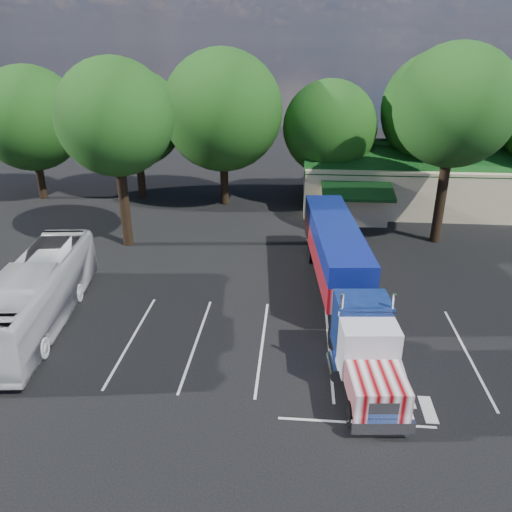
# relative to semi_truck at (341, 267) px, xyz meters

# --- Properties ---
(ground) EXTENTS (120.00, 120.00, 0.00)m
(ground) POSITION_rel_semi_truck_xyz_m (-3.93, 1.60, -2.24)
(ground) COLOR black
(ground) RESTS_ON ground
(event_hall) EXTENTS (24.20, 14.12, 5.55)m
(event_hall) POSITION_rel_semi_truck_xyz_m (9.81, 19.40, -0.03)
(event_hall) COLOR beige
(event_hall) RESTS_ON ground
(tree_row_a) EXTENTS (9.00, 9.00, 11.68)m
(tree_row_a) POSITION_rel_semi_truck_xyz_m (-25.93, 18.10, 4.92)
(tree_row_a) COLOR black
(tree_row_a) RESTS_ON ground
(tree_row_b) EXTENTS (8.40, 8.40, 11.35)m
(tree_row_b) POSITION_rel_semi_truck_xyz_m (-16.93, 19.40, 4.90)
(tree_row_b) COLOR black
(tree_row_b) RESTS_ON ground
(tree_row_c) EXTENTS (10.00, 10.00, 13.05)m
(tree_row_c) POSITION_rel_semi_truck_xyz_m (-8.93, 17.80, 5.80)
(tree_row_c) COLOR black
(tree_row_c) RESTS_ON ground
(tree_row_d) EXTENTS (8.00, 8.00, 10.60)m
(tree_row_d) POSITION_rel_semi_truck_xyz_m (0.07, 19.10, 4.35)
(tree_row_d) COLOR black
(tree_row_d) RESTS_ON ground
(tree_row_e) EXTENTS (9.60, 9.60, 12.90)m
(tree_row_e) POSITION_rel_semi_truck_xyz_m (9.07, 19.60, 5.85)
(tree_row_e) COLOR black
(tree_row_e) RESTS_ON ground
(tree_near_left) EXTENTS (7.60, 7.60, 12.65)m
(tree_near_left) POSITION_rel_semi_truck_xyz_m (-14.43, 7.60, 6.57)
(tree_near_left) COLOR black
(tree_near_left) RESTS_ON ground
(tree_near_right) EXTENTS (8.00, 8.00, 13.50)m
(tree_near_right) POSITION_rel_semi_truck_xyz_m (7.57, 10.10, 7.22)
(tree_near_right) COLOR black
(tree_near_right) RESTS_ON ground
(semi_truck) EXTENTS (4.10, 19.02, 3.96)m
(semi_truck) POSITION_rel_semi_truck_xyz_m (0.00, 0.00, 0.00)
(semi_truck) COLOR black
(semi_truck) RESTS_ON ground
(woman) EXTENTS (0.68, 0.75, 1.72)m
(woman) POSITION_rel_semi_truck_xyz_m (0.57, 1.15, -1.38)
(woman) COLOR black
(woman) RESTS_ON ground
(bicycle) EXTENTS (1.08, 2.03, 1.01)m
(bicycle) POSITION_rel_semi_truck_xyz_m (1.57, 9.60, -1.73)
(bicycle) COLOR black
(bicycle) RESTS_ON ground
(tour_bus) EXTENTS (4.16, 12.14, 3.31)m
(tour_bus) POSITION_rel_semi_truck_xyz_m (-15.44, -3.34, -0.58)
(tour_bus) COLOR silver
(tour_bus) RESTS_ON ground
(silver_sedan) EXTENTS (4.77, 2.00, 1.53)m
(silver_sedan) POSITION_rel_semi_truck_xyz_m (8.07, 15.60, -1.47)
(silver_sedan) COLOR #929599
(silver_sedan) RESTS_ON ground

